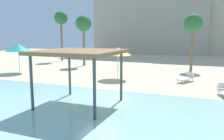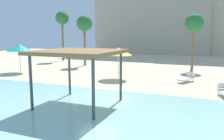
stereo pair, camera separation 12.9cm
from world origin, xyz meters
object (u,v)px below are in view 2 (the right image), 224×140
(beach_umbrella_yellow_3, at_px, (118,51))
(palm_tree_1, at_px, (84,24))
(shade_pavilion, at_px, (79,54))
(beach_umbrella_teal_1, at_px, (19,48))
(lounge_chair_1, at_px, (187,78))
(palm_tree_2, at_px, (62,19))
(palm_tree_0, at_px, (194,24))

(beach_umbrella_yellow_3, distance_m, palm_tree_1, 9.90)
(shade_pavilion, distance_m, beach_umbrella_yellow_3, 8.11)
(shade_pavilion, xyz_separation_m, beach_umbrella_teal_1, (-11.14, 7.42, -0.26))
(beach_umbrella_yellow_3, xyz_separation_m, lounge_chair_1, (5.56, 0.67, -1.97))
(beach_umbrella_teal_1, relative_size, palm_tree_2, 0.39)
(lounge_chair_1, xyz_separation_m, palm_tree_1, (-12.45, 5.94, 4.62))
(beach_umbrella_yellow_3, bearing_deg, palm_tree_0, 54.52)
(palm_tree_1, bearing_deg, lounge_chair_1, -25.50)
(beach_umbrella_yellow_3, bearing_deg, beach_umbrella_teal_1, -176.53)
(lounge_chair_1, distance_m, palm_tree_0, 8.32)
(beach_umbrella_teal_1, xyz_separation_m, palm_tree_1, (3.30, 7.22, 2.51))
(shade_pavilion, relative_size, beach_umbrella_teal_1, 1.44)
(lounge_chair_1, relative_size, palm_tree_2, 0.28)
(beach_umbrella_yellow_3, xyz_separation_m, palm_tree_2, (-12.64, 10.40, 3.64))
(beach_umbrella_yellow_3, height_order, lounge_chair_1, beach_umbrella_yellow_3)
(shade_pavilion, bearing_deg, beach_umbrella_yellow_3, 96.72)
(beach_umbrella_teal_1, height_order, palm_tree_2, palm_tree_2)
(beach_umbrella_yellow_3, xyz_separation_m, palm_tree_1, (-6.89, 6.60, 2.64))
(palm_tree_0, bearing_deg, shade_pavilion, -106.07)
(beach_umbrella_teal_1, bearing_deg, palm_tree_1, 65.45)
(lounge_chair_1, bearing_deg, palm_tree_0, -155.80)
(palm_tree_2, bearing_deg, palm_tree_0, -8.52)
(beach_umbrella_teal_1, xyz_separation_m, palm_tree_0, (15.67, 8.30, 2.36))
(shade_pavilion, xyz_separation_m, palm_tree_0, (4.53, 15.73, 2.11))
(beach_umbrella_teal_1, bearing_deg, lounge_chair_1, 4.66)
(beach_umbrella_teal_1, height_order, lounge_chair_1, beach_umbrella_teal_1)
(shade_pavilion, relative_size, palm_tree_2, 0.57)
(lounge_chair_1, bearing_deg, beach_umbrella_yellow_3, -59.64)
(shade_pavilion, relative_size, palm_tree_0, 0.68)
(beach_umbrella_yellow_3, distance_m, lounge_chair_1, 5.94)
(beach_umbrella_teal_1, bearing_deg, palm_tree_2, 102.56)
(lounge_chair_1, bearing_deg, shade_pavilion, -4.38)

